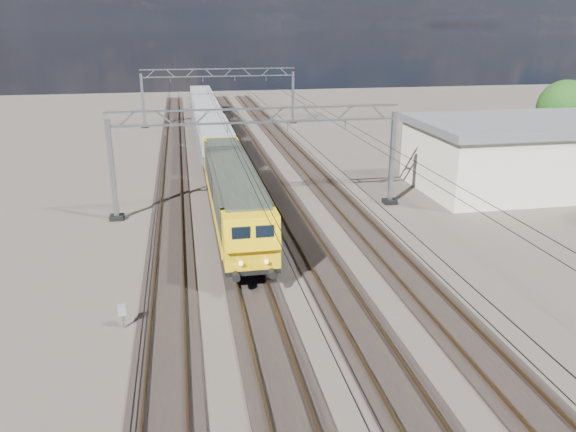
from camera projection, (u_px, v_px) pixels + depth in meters
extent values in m
plane|color=#2A2520|center=(268.00, 231.00, 35.11)|extent=(160.00, 160.00, 0.00)
cube|color=black|center=(170.00, 236.00, 34.04)|extent=(2.60, 140.00, 0.12)
cube|color=brown|center=(158.00, 235.00, 33.86)|extent=(0.08, 140.00, 0.16)
cube|color=brown|center=(182.00, 233.00, 34.11)|extent=(0.08, 140.00, 0.16)
cube|color=black|center=(236.00, 232.00, 34.74)|extent=(2.60, 140.00, 0.12)
cube|color=brown|center=(224.00, 230.00, 34.56)|extent=(0.08, 140.00, 0.16)
cube|color=brown|center=(248.00, 229.00, 34.82)|extent=(0.08, 140.00, 0.16)
cube|color=black|center=(299.00, 228.00, 35.45)|extent=(2.60, 140.00, 0.12)
cube|color=brown|center=(288.00, 226.00, 35.27)|extent=(0.08, 140.00, 0.16)
cube|color=brown|center=(310.00, 225.00, 35.52)|extent=(0.08, 140.00, 0.16)
cube|color=black|center=(360.00, 224.00, 36.15)|extent=(2.60, 140.00, 0.12)
cube|color=brown|center=(349.00, 222.00, 35.97)|extent=(0.08, 140.00, 0.16)
cube|color=brown|center=(371.00, 221.00, 36.22)|extent=(0.08, 140.00, 0.16)
cube|color=gray|center=(112.00, 171.00, 36.10)|extent=(0.30, 0.30, 6.60)
cube|color=gray|center=(392.00, 159.00, 39.44)|extent=(0.30, 0.30, 6.60)
cube|color=black|center=(117.00, 217.00, 37.11)|extent=(0.90, 0.90, 0.30)
cube|color=black|center=(389.00, 201.00, 40.46)|extent=(0.90, 0.90, 0.30)
cube|color=gray|center=(257.00, 109.00, 36.56)|extent=(19.30, 0.18, 0.12)
cube|color=gray|center=(258.00, 122.00, 36.85)|extent=(19.30, 0.18, 0.12)
cube|color=gray|center=(126.00, 119.00, 35.25)|extent=(1.03, 0.10, 0.94)
cube|color=gray|center=(165.00, 118.00, 35.66)|extent=(1.03, 0.10, 0.94)
cube|color=gray|center=(203.00, 117.00, 36.08)|extent=(1.03, 0.10, 0.94)
cube|color=gray|center=(239.00, 116.00, 36.50)|extent=(1.03, 0.10, 0.94)
cube|color=gray|center=(275.00, 115.00, 36.92)|extent=(1.03, 0.10, 0.94)
cube|color=gray|center=(310.00, 114.00, 37.33)|extent=(1.03, 0.10, 0.94)
cube|color=gray|center=(345.00, 113.00, 37.75)|extent=(1.03, 0.10, 0.94)
cube|color=gray|center=(378.00, 112.00, 38.17)|extent=(1.03, 0.10, 0.94)
cube|color=gray|center=(165.00, 130.00, 35.90)|extent=(0.06, 0.06, 0.65)
cube|color=gray|center=(227.00, 128.00, 36.61)|extent=(0.06, 0.06, 0.65)
cube|color=gray|center=(287.00, 126.00, 37.31)|extent=(0.06, 0.06, 0.65)
cube|color=gray|center=(345.00, 124.00, 38.01)|extent=(0.06, 0.06, 0.65)
cube|color=gray|center=(143.00, 101.00, 69.59)|extent=(0.30, 0.30, 6.60)
cube|color=gray|center=(293.00, 98.00, 72.93)|extent=(0.30, 0.30, 6.60)
cube|color=black|center=(145.00, 126.00, 70.60)|extent=(0.90, 0.90, 0.30)
cube|color=black|center=(293.00, 122.00, 73.95)|extent=(0.90, 0.90, 0.30)
cube|color=gray|center=(219.00, 69.00, 70.05)|extent=(19.30, 0.18, 0.12)
cube|color=gray|center=(219.00, 76.00, 70.34)|extent=(19.30, 0.18, 0.12)
cube|color=gray|center=(151.00, 74.00, 68.73)|extent=(1.03, 0.10, 0.94)
cube|color=gray|center=(170.00, 73.00, 69.15)|extent=(1.03, 0.10, 0.94)
cube|color=gray|center=(190.00, 73.00, 69.57)|extent=(1.03, 0.10, 0.94)
cube|color=gray|center=(209.00, 73.00, 69.99)|extent=(1.03, 0.10, 0.94)
cube|color=gray|center=(228.00, 72.00, 70.41)|extent=(1.03, 0.10, 0.94)
cube|color=gray|center=(247.00, 72.00, 70.82)|extent=(1.03, 0.10, 0.94)
cube|color=gray|center=(266.00, 72.00, 71.24)|extent=(1.03, 0.10, 0.94)
cube|color=gray|center=(284.00, 72.00, 71.66)|extent=(1.03, 0.10, 0.94)
cube|color=gray|center=(170.00, 80.00, 69.39)|extent=(0.06, 0.06, 0.65)
cube|color=gray|center=(203.00, 79.00, 70.09)|extent=(0.06, 0.06, 0.65)
cube|color=gray|center=(235.00, 79.00, 70.80)|extent=(0.06, 0.06, 0.65)
cube|color=gray|center=(266.00, 78.00, 71.50)|extent=(0.06, 0.06, 0.65)
cylinder|color=black|center=(166.00, 125.00, 39.73)|extent=(0.03, 140.00, 0.03)
cylinder|color=black|center=(166.00, 118.00, 39.57)|extent=(0.03, 140.00, 0.03)
cylinder|color=black|center=(223.00, 123.00, 40.43)|extent=(0.03, 140.00, 0.03)
cylinder|color=black|center=(222.00, 116.00, 40.27)|extent=(0.03, 140.00, 0.03)
cylinder|color=black|center=(277.00, 122.00, 41.14)|extent=(0.03, 140.00, 0.03)
cylinder|color=black|center=(277.00, 115.00, 40.97)|extent=(0.03, 140.00, 0.03)
cylinder|color=black|center=(330.00, 120.00, 41.84)|extent=(0.03, 140.00, 0.03)
cylinder|color=black|center=(330.00, 113.00, 41.68)|extent=(0.03, 140.00, 0.03)
cube|color=black|center=(245.00, 252.00, 29.81)|extent=(2.20, 3.60, 0.60)
cube|color=black|center=(225.00, 187.00, 41.90)|extent=(2.20, 3.60, 0.60)
cube|color=black|center=(233.00, 209.00, 35.73)|extent=(2.65, 20.00, 0.25)
cube|color=black|center=(233.00, 214.00, 35.85)|extent=(2.20, 4.50, 0.75)
cube|color=#252922|center=(233.00, 187.00, 35.27)|extent=(2.65, 17.00, 2.60)
cube|color=yellow|center=(212.00, 203.00, 35.36)|extent=(0.04, 17.00, 0.60)
cube|color=yellow|center=(254.00, 201.00, 35.83)|extent=(0.04, 17.00, 0.60)
cube|color=black|center=(210.00, 179.00, 35.85)|extent=(0.05, 5.00, 1.40)
cube|color=black|center=(252.00, 177.00, 36.33)|extent=(0.05, 5.00, 1.40)
cube|color=#252922|center=(232.00, 166.00, 34.83)|extent=(2.25, 18.00, 0.15)
cube|color=yellow|center=(250.00, 238.00, 26.81)|extent=(2.65, 1.80, 2.60)
cube|color=yellow|center=(253.00, 235.00, 25.76)|extent=(2.60, 0.46, 1.52)
cube|color=black|center=(241.00, 235.00, 25.54)|extent=(0.85, 0.08, 0.75)
cube|color=black|center=(265.00, 233.00, 25.73)|extent=(0.85, 0.08, 0.75)
cylinder|color=black|center=(236.00, 277.00, 25.99)|extent=(0.36, 0.50, 0.36)
cylinder|color=black|center=(272.00, 274.00, 26.29)|extent=(0.36, 0.50, 0.36)
cylinder|color=white|center=(241.00, 263.00, 25.94)|extent=(0.20, 0.08, 0.20)
cylinder|color=white|center=(266.00, 262.00, 26.15)|extent=(0.20, 0.08, 0.20)
cube|color=yellow|center=(222.00, 156.00, 43.74)|extent=(2.65, 1.80, 2.60)
cube|color=yellow|center=(221.00, 147.00, 44.46)|extent=(2.60, 0.46, 1.52)
cube|color=black|center=(213.00, 146.00, 44.42)|extent=(0.85, 0.08, 0.75)
cube|color=black|center=(227.00, 145.00, 44.62)|extent=(0.85, 0.08, 0.75)
cylinder|color=black|center=(211.00, 170.00, 45.16)|extent=(0.36, 0.50, 0.36)
cylinder|color=black|center=(232.00, 169.00, 45.45)|extent=(0.36, 0.50, 0.36)
cylinder|color=white|center=(214.00, 163.00, 44.91)|extent=(0.20, 0.08, 0.20)
cylinder|color=white|center=(228.00, 162.00, 45.12)|extent=(0.20, 0.08, 0.20)
cube|color=black|center=(219.00, 166.00, 48.14)|extent=(2.20, 2.60, 0.55)
cube|color=black|center=(213.00, 145.00, 56.51)|extent=(2.20, 2.60, 0.55)
cube|color=black|center=(215.00, 151.00, 52.21)|extent=(2.40, 13.00, 0.20)
cube|color=gray|center=(215.00, 133.00, 51.66)|extent=(2.80, 12.00, 1.80)
cube|color=#4E5157|center=(205.00, 147.00, 51.89)|extent=(1.48, 12.00, 1.36)
cube|color=#4E5157|center=(225.00, 146.00, 52.23)|extent=(1.48, 12.00, 1.36)
cube|color=yellow|center=(200.00, 139.00, 48.58)|extent=(0.04, 1.20, 0.50)
cube|color=black|center=(210.00, 136.00, 61.35)|extent=(2.20, 2.60, 0.55)
cube|color=black|center=(206.00, 123.00, 69.72)|extent=(2.20, 2.60, 0.55)
cube|color=black|center=(207.00, 126.00, 65.42)|extent=(2.40, 13.00, 0.20)
cube|color=gray|center=(207.00, 111.00, 64.87)|extent=(2.80, 12.00, 1.80)
cube|color=#4E5157|center=(199.00, 122.00, 65.10)|extent=(1.48, 12.00, 1.36)
cube|color=#4E5157|center=(215.00, 122.00, 65.44)|extent=(1.48, 12.00, 1.36)
cube|color=yellow|center=(195.00, 114.00, 61.79)|extent=(0.04, 1.20, 0.50)
cube|color=black|center=(204.00, 116.00, 74.56)|extent=(2.20, 2.60, 0.55)
cube|color=black|center=(201.00, 107.00, 82.93)|extent=(2.20, 2.60, 0.55)
cube|color=black|center=(202.00, 109.00, 78.63)|extent=(2.40, 13.00, 0.20)
cube|color=gray|center=(202.00, 97.00, 78.08)|extent=(2.80, 12.00, 1.80)
cube|color=#4E5157|center=(195.00, 106.00, 78.31)|extent=(1.48, 12.00, 1.36)
cube|color=#4E5157|center=(209.00, 105.00, 78.65)|extent=(1.48, 12.00, 1.36)
cube|color=yellow|center=(192.00, 99.00, 75.00)|extent=(0.04, 1.20, 0.50)
cube|color=gray|center=(124.00, 321.00, 23.75)|extent=(0.08, 0.08, 0.62)
cube|color=#97999E|center=(122.00, 310.00, 23.58)|extent=(0.36, 0.28, 0.45)
cube|color=silver|center=(534.00, 158.00, 43.79)|extent=(18.00, 10.00, 4.80)
cube|color=slate|center=(539.00, 123.00, 42.92)|extent=(18.60, 10.60, 0.60)
cylinder|color=#3B261B|center=(560.00, 142.00, 52.84)|extent=(0.70, 0.70, 3.59)
sphere|color=#16330E|center=(565.00, 107.00, 51.80)|extent=(5.02, 5.02, 5.02)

